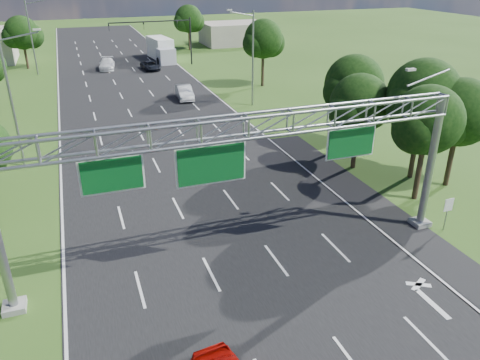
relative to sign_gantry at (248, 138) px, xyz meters
name	(u,v)px	position (x,y,z in m)	size (l,w,h in m)	color
ground	(170,148)	(-0.33, 18.00, -6.89)	(220.00, 220.00, 0.00)	#305218
road	(170,148)	(-0.33, 18.00, -6.89)	(18.00, 180.00, 0.02)	black
road_flare	(381,213)	(9.87, 2.00, -6.89)	(3.00, 30.00, 0.02)	black
sign_gantry	(248,138)	(0.00, 0.00, 0.00)	(23.50, 1.00, 9.56)	gray
regulatory_sign	(448,208)	(12.07, -1.02, -5.38)	(0.60, 0.08, 2.10)	gray
traffic_signal	(167,31)	(7.15, 53.00, -1.72)	(12.21, 0.24, 7.00)	black
streetlight_l_near	(13,95)	(-11.63, 18.00, -1.31)	(2.97, 0.22, 10.16)	gray
streetlight_l_far	(32,34)	(-11.63, 53.00, -1.31)	(2.97, 0.22, 10.16)	gray
streetlight_r_mid	(251,54)	(10.97, 28.00, -1.31)	(2.97, 0.22, 10.16)	gray
tree_cluster_right	(402,104)	(14.47, 7.19, -1.58)	(9.91, 14.60, 8.68)	#2D2116
tree_verge_lc	(22,34)	(-13.25, 58.04, -1.92)	(5.76, 4.80, 7.62)	#2D2116
tree_verge_rd	(264,41)	(15.75, 36.04, -1.26)	(5.76, 4.80, 8.28)	#2D2116
tree_verge_re	(189,20)	(13.75, 66.04, -1.70)	(5.76, 4.80, 7.84)	#2D2116
building_right	(234,33)	(23.67, 70.00, -4.89)	(12.00, 9.00, 4.00)	#A39688
car_queue_a	(107,64)	(-2.15, 53.59, -6.13)	(2.12, 5.22, 1.51)	white
car_queue_b	(150,66)	(3.83, 50.81, -6.26)	(2.09, 4.53, 1.26)	black
car_queue_d	(184,92)	(4.69, 33.10, -6.12)	(1.63, 4.68, 1.54)	silver
box_truck	(161,50)	(6.93, 57.92, -5.23)	(3.41, 9.39, 3.46)	white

